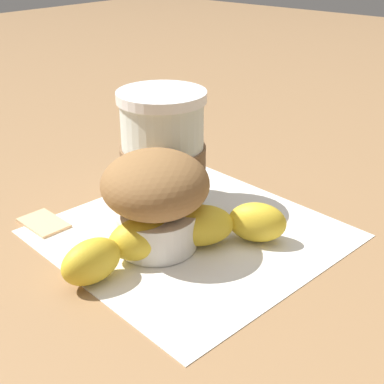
% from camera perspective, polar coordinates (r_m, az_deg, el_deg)
% --- Properties ---
extents(ground_plane, '(3.00, 3.00, 0.00)m').
position_cam_1_polar(ground_plane, '(0.51, -0.00, -4.50)').
color(ground_plane, '#936D47').
extents(paper_napkin, '(0.27, 0.27, 0.00)m').
position_cam_1_polar(paper_napkin, '(0.51, -0.00, -4.43)').
color(paper_napkin, white).
rests_on(paper_napkin, ground_plane).
extents(coffee_cup, '(0.09, 0.09, 0.12)m').
position_cam_1_polar(coffee_cup, '(0.54, -3.12, 4.23)').
color(coffee_cup, silver).
rests_on(coffee_cup, paper_napkin).
extents(muffin, '(0.09, 0.09, 0.09)m').
position_cam_1_polar(muffin, '(0.47, -3.90, -0.42)').
color(muffin, white).
rests_on(muffin, paper_napkin).
extents(banana, '(0.12, 0.19, 0.04)m').
position_cam_1_polar(banana, '(0.47, -1.83, -4.62)').
color(banana, gold).
rests_on(banana, paper_napkin).
extents(sugar_packet, '(0.05, 0.04, 0.01)m').
position_cam_1_polar(sugar_packet, '(0.54, -15.56, -3.07)').
color(sugar_packet, '#E0B27F').
rests_on(sugar_packet, ground_plane).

